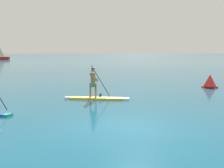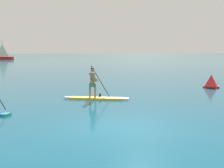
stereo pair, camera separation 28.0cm
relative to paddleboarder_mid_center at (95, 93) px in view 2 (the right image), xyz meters
name	(u,v)px [view 2 (the right image)]	position (x,y,z in m)	size (l,w,h in m)	color
ground	(118,126)	(0.21, -6.10, -0.37)	(440.00, 440.00, 0.00)	#145B7A
paddleboarder_mid_center	(95,93)	(0.00, 0.00, 0.00)	(3.55, 1.41, 1.89)	yellow
race_marker_buoy	(211,82)	(8.79, 3.85, 0.04)	(1.17, 1.17, 0.95)	red
sailboat_left_horizon	(3,57)	(-19.28, 72.84, 0.31)	(6.20, 2.76, 5.49)	#A51E1E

